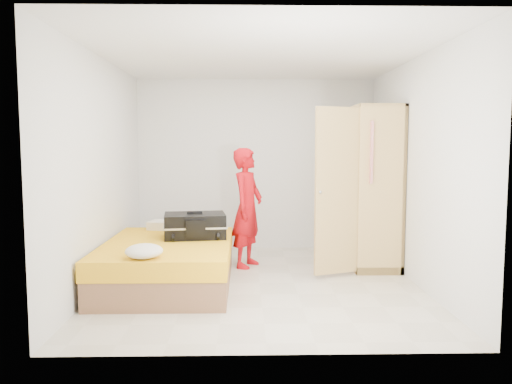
{
  "coord_description": "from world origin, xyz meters",
  "views": [
    {
      "loc": [
        -0.17,
        -5.68,
        1.6
      ],
      "look_at": [
        -0.03,
        0.69,
        1.0
      ],
      "focal_mm": 35.0,
      "sensor_mm": 36.0,
      "label": 1
    }
  ],
  "objects_px": {
    "round_cushion": "(144,251)",
    "wardrobe": "(368,191)",
    "bed": "(168,263)",
    "suitcase": "(195,226)",
    "person": "(247,208)"
  },
  "relations": [
    {
      "from": "round_cushion",
      "to": "wardrobe",
      "type": "bearing_deg",
      "value": 33.32
    },
    {
      "from": "bed",
      "to": "suitcase",
      "type": "distance_m",
      "value": 0.56
    },
    {
      "from": "person",
      "to": "round_cushion",
      "type": "height_order",
      "value": "person"
    },
    {
      "from": "bed",
      "to": "wardrobe",
      "type": "distance_m",
      "value": 2.76
    },
    {
      "from": "person",
      "to": "bed",
      "type": "bearing_deg",
      "value": 156.45
    },
    {
      "from": "bed",
      "to": "suitcase",
      "type": "xyz_separation_m",
      "value": [
        0.28,
        0.28,
        0.39
      ]
    },
    {
      "from": "wardrobe",
      "to": "suitcase",
      "type": "xyz_separation_m",
      "value": [
        -2.22,
        -0.61,
        -0.36
      ]
    },
    {
      "from": "wardrobe",
      "to": "suitcase",
      "type": "distance_m",
      "value": 2.33
    },
    {
      "from": "bed",
      "to": "wardrobe",
      "type": "xyz_separation_m",
      "value": [
        2.5,
        0.89,
        0.75
      ]
    },
    {
      "from": "bed",
      "to": "round_cushion",
      "type": "distance_m",
      "value": 0.89
    },
    {
      "from": "suitcase",
      "to": "round_cushion",
      "type": "xyz_separation_m",
      "value": [
        -0.39,
        -1.1,
        -0.07
      ]
    },
    {
      "from": "wardrobe",
      "to": "person",
      "type": "distance_m",
      "value": 1.61
    },
    {
      "from": "suitcase",
      "to": "person",
      "type": "bearing_deg",
      "value": 34.82
    },
    {
      "from": "wardrobe",
      "to": "bed",
      "type": "bearing_deg",
      "value": -160.39
    },
    {
      "from": "wardrobe",
      "to": "round_cushion",
      "type": "height_order",
      "value": "wardrobe"
    }
  ]
}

